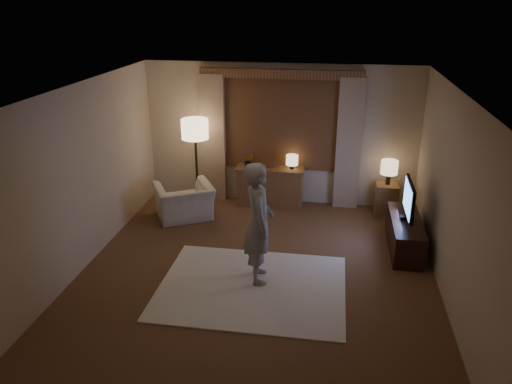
% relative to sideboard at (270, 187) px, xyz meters
% --- Properties ---
extents(room, '(5.04, 5.54, 2.64)m').
position_rel_sideboard_xyz_m(room, '(0.15, -2.00, 0.98)').
color(room, brown).
rests_on(room, ground).
extents(rug, '(2.50, 2.00, 0.02)m').
position_rel_sideboard_xyz_m(rug, '(0.15, -2.89, -0.34)').
color(rug, '#EEE0C8').
rests_on(rug, floor).
extents(sideboard, '(1.20, 0.40, 0.70)m').
position_rel_sideboard_xyz_m(sideboard, '(0.00, 0.00, 0.00)').
color(sideboard, brown).
rests_on(sideboard, floor).
extents(picture_frame, '(0.16, 0.02, 0.20)m').
position_rel_sideboard_xyz_m(picture_frame, '(-0.00, 0.00, 0.45)').
color(picture_frame, brown).
rests_on(picture_frame, sideboard).
extents(plant, '(0.17, 0.13, 0.30)m').
position_rel_sideboard_xyz_m(plant, '(-0.40, 0.00, 0.50)').
color(plant, '#999999').
rests_on(plant, sideboard).
extents(table_lamp_sideboard, '(0.22, 0.22, 0.30)m').
position_rel_sideboard_xyz_m(table_lamp_sideboard, '(0.40, 0.00, 0.55)').
color(table_lamp_sideboard, black).
rests_on(table_lamp_sideboard, sideboard).
extents(floor_lamp, '(0.48, 0.48, 1.66)m').
position_rel_sideboard_xyz_m(floor_lamp, '(-1.32, -0.27, 1.04)').
color(floor_lamp, black).
rests_on(floor_lamp, floor).
extents(armchair, '(1.24, 1.19, 0.62)m').
position_rel_sideboard_xyz_m(armchair, '(-1.41, -0.83, -0.04)').
color(armchair, beige).
rests_on(armchair, floor).
extents(side_table, '(0.40, 0.40, 0.56)m').
position_rel_sideboard_xyz_m(side_table, '(2.12, -0.05, -0.07)').
color(side_table, brown).
rests_on(side_table, floor).
extents(table_lamp_side, '(0.30, 0.30, 0.44)m').
position_rel_sideboard_xyz_m(table_lamp_side, '(2.12, -0.05, 0.52)').
color(table_lamp_side, black).
rests_on(table_lamp_side, side_table).
extents(tv_stand, '(0.45, 1.40, 0.50)m').
position_rel_sideboard_xyz_m(tv_stand, '(2.30, -1.42, -0.10)').
color(tv_stand, black).
rests_on(tv_stand, floor).
extents(tv, '(0.21, 0.84, 0.61)m').
position_rel_sideboard_xyz_m(tv, '(2.30, -1.42, 0.48)').
color(tv, black).
rests_on(tv, tv_stand).
extents(person, '(0.54, 0.70, 1.70)m').
position_rel_sideboard_xyz_m(person, '(0.20, -2.67, 0.52)').
color(person, '#A39F97').
rests_on(person, rug).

